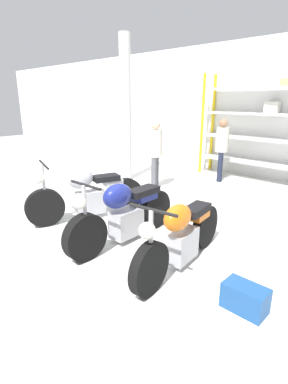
% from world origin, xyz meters
% --- Properties ---
extents(ground_plane, '(30.00, 30.00, 0.00)m').
position_xyz_m(ground_plane, '(0.00, 0.00, 0.00)').
color(ground_plane, silver).
extents(back_wall, '(30.00, 0.08, 3.60)m').
position_xyz_m(back_wall, '(0.00, 5.28, 1.80)').
color(back_wall, white).
rests_on(back_wall, ground_plane).
extents(support_pillar, '(0.28, 0.28, 3.60)m').
position_xyz_m(support_pillar, '(-2.71, 2.51, 1.80)').
color(support_pillar, silver).
rests_on(support_pillar, ground_plane).
extents(motorcycle_silver, '(0.96, 2.10, 1.09)m').
position_xyz_m(motorcycle_silver, '(-1.18, 0.15, 0.48)').
color(motorcycle_silver, black).
rests_on(motorcycle_silver, ground_plane).
extents(motorcycle_blue, '(0.59, 2.10, 1.06)m').
position_xyz_m(motorcycle_blue, '(-0.01, -0.02, 0.45)').
color(motorcycle_blue, black).
rests_on(motorcycle_blue, ground_plane).
extents(motorcycle_orange, '(0.59, 2.03, 1.00)m').
position_xyz_m(motorcycle_orange, '(1.05, 0.00, 0.44)').
color(motorcycle_orange, black).
rests_on(motorcycle_orange, ground_plane).
extents(person_browsing, '(0.44, 0.44, 1.61)m').
position_xyz_m(person_browsing, '(-0.85, 4.15, 0.94)').
color(person_browsing, '#1E2338').
rests_on(person_browsing, ground_plane).
extents(person_near_rack, '(0.42, 0.42, 1.63)m').
position_xyz_m(person_near_rack, '(-1.57, 2.38, 0.96)').
color(person_near_rack, '#595960').
rests_on(person_near_rack, ground_plane).
extents(toolbox, '(0.44, 0.26, 0.28)m').
position_xyz_m(toolbox, '(2.04, -0.20, 0.14)').
color(toolbox, '#1E4C8C').
rests_on(toolbox, ground_plane).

